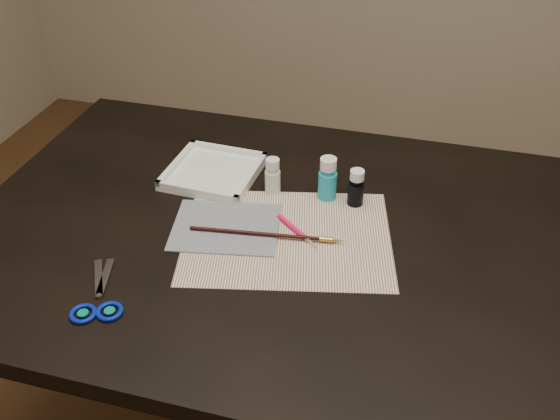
% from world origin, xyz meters
% --- Properties ---
extents(table, '(1.30, 0.90, 0.75)m').
position_xyz_m(table, '(0.00, 0.00, 0.38)').
color(table, black).
rests_on(table, ground).
extents(paper, '(0.47, 0.40, 0.00)m').
position_xyz_m(paper, '(0.02, -0.02, 0.75)').
color(paper, white).
rests_on(paper, table).
extents(canvas, '(0.24, 0.21, 0.00)m').
position_xyz_m(canvas, '(-0.11, -0.02, 0.75)').
color(canvas, '#122031').
rests_on(canvas, paper).
extents(paint_bottle_white, '(0.04, 0.04, 0.08)m').
position_xyz_m(paint_bottle_white, '(-0.05, 0.13, 0.79)').
color(paint_bottle_white, silver).
rests_on(paint_bottle_white, table).
extents(paint_bottle_cyan, '(0.05, 0.05, 0.10)m').
position_xyz_m(paint_bottle_cyan, '(0.07, 0.14, 0.80)').
color(paint_bottle_cyan, '#1FA1C3').
rests_on(paint_bottle_cyan, table).
extents(paint_bottle_navy, '(0.04, 0.04, 0.08)m').
position_xyz_m(paint_bottle_navy, '(0.13, 0.13, 0.79)').
color(paint_bottle_navy, black).
rests_on(paint_bottle_navy, table).
extents(paintbrush, '(0.31, 0.05, 0.01)m').
position_xyz_m(paintbrush, '(-0.02, -0.03, 0.76)').
color(paintbrush, black).
rests_on(paintbrush, canvas).
extents(craft_knife, '(0.11, 0.09, 0.01)m').
position_xyz_m(craft_knife, '(0.04, -0.00, 0.76)').
color(craft_knife, '#FA0C5B').
rests_on(craft_knife, paper).
extents(scissors, '(0.17, 0.21, 0.01)m').
position_xyz_m(scissors, '(-0.27, -0.26, 0.75)').
color(scissors, silver).
rests_on(scissors, table).
extents(palette_tray, '(0.21, 0.21, 0.02)m').
position_xyz_m(palette_tray, '(-0.20, 0.16, 0.76)').
color(palette_tray, white).
rests_on(palette_tray, table).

